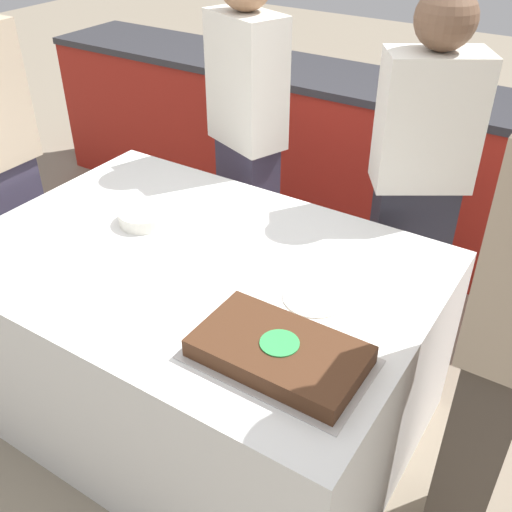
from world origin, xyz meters
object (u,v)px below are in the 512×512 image
cake (279,352)px  person_standing_back (247,138)px  plate_stack (144,217)px  person_cutting_cake (417,189)px

cake → person_standing_back: size_ratio=0.31×
plate_stack → person_cutting_cake: size_ratio=0.12×
plate_stack → person_standing_back: size_ratio=0.12×
cake → plate_stack: 0.89m
plate_stack → person_cutting_cake: person_cutting_cake is taller
person_cutting_cake → person_standing_back: size_ratio=0.97×
plate_stack → person_cutting_cake: 1.07m
plate_stack → cake: bearing=-24.1°
cake → person_cutting_cake: person_cutting_cake is taller
cake → plate_stack: size_ratio=2.65×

